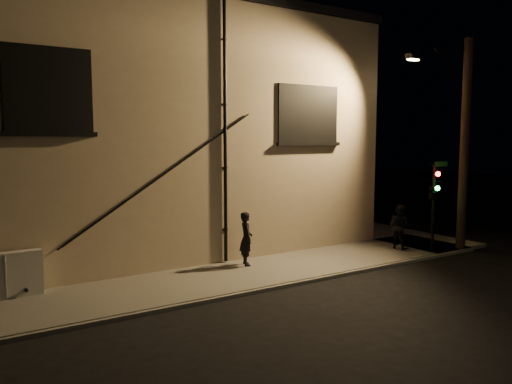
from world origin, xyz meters
TOP-DOWN VIEW (x-y plane):
  - ground at (0.00, 0.00)m, footprint 90.00×90.00m
  - sidewalk at (1.22, 4.39)m, footprint 21.00×16.00m
  - building at (-3.00, 8.99)m, footprint 16.20×12.23m
  - utility_cabinet at (-8.28, 2.70)m, footprint 1.76×0.30m
  - pedestrian_a at (-1.43, 2.26)m, footprint 0.58×0.72m
  - pedestrian_b at (4.54, 1.30)m, footprint 0.76×0.90m
  - traffic_signal at (5.29, 0.46)m, footprint 1.30×1.88m
  - streetlamp_pole at (6.42, 0.17)m, footprint 2.05×1.40m

SIDE VIEW (x-z plane):
  - ground at x=0.00m, z-range 0.00..0.00m
  - sidewalk at x=1.22m, z-range 0.00..0.12m
  - utility_cabinet at x=-8.28m, z-range 0.12..1.28m
  - pedestrian_b at x=4.54m, z-range 0.12..1.76m
  - pedestrian_a at x=-1.43m, z-range 0.12..1.82m
  - traffic_signal at x=5.29m, z-range 0.66..3.84m
  - streetlamp_pole at x=6.42m, z-range 0.20..7.86m
  - building at x=-3.00m, z-range 0.00..8.80m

